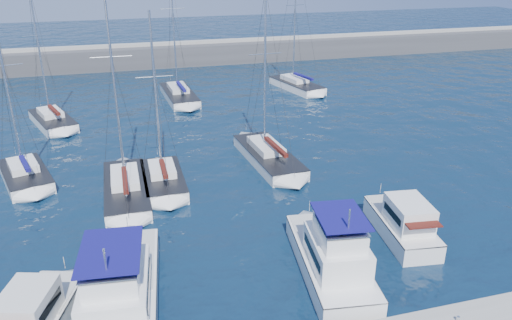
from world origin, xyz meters
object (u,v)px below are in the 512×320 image
object	(u,v)px
sailboat_mid_b	(126,189)
sailboat_back_c	(296,85)
motor_yacht_stbd_inner	(332,258)
sailboat_mid_a	(25,175)
motor_yacht_port_outer	(37,318)
sailboat_mid_d	(268,156)
sailboat_back_a	(53,120)
motor_yacht_stbd_outer	(403,224)
sailboat_back_b	(179,95)
sailboat_mid_c	(163,180)
motor_yacht_port_inner	(119,294)

from	to	relation	value
sailboat_mid_b	sailboat_back_c	distance (m)	33.43
motor_yacht_stbd_inner	sailboat_mid_a	distance (m)	25.09
sailboat_mid_a	sailboat_mid_b	world-z (taller)	sailboat_mid_b
motor_yacht_port_outer	sailboat_mid_b	size ratio (longest dim) A/B	0.40
sailboat_mid_d	sailboat_back_a	xyz separation A→B (m)	(-18.44, 14.99, 0.02)
sailboat_mid_a	sailboat_mid_d	world-z (taller)	sailboat_mid_d
motor_yacht_stbd_outer	sailboat_mid_d	size ratio (longest dim) A/B	0.48
sailboat_back_b	sailboat_back_c	size ratio (longest dim) A/B	1.00
motor_yacht_port_outer	sailboat_mid_d	xyz separation A→B (m)	(16.28, 16.78, -0.44)
sailboat_mid_c	sailboat_back_a	world-z (taller)	sailboat_back_a
sailboat_back_a	sailboat_back_c	world-z (taller)	sailboat_back_c
sailboat_mid_a	sailboat_back_b	bearing A→B (deg)	36.91
sailboat_back_b	motor_yacht_port_outer	bearing A→B (deg)	-110.37
motor_yacht_stbd_outer	motor_yacht_stbd_inner	bearing A→B (deg)	-150.00
sailboat_mid_d	sailboat_back_a	distance (m)	23.76
sailboat_mid_c	sailboat_back_b	size ratio (longest dim) A/B	0.79
motor_yacht_port_inner	sailboat_back_b	bearing A→B (deg)	84.11
motor_yacht_stbd_inner	sailboat_back_b	distance (m)	37.63
motor_yacht_port_inner	sailboat_mid_a	xyz separation A→B (m)	(-6.66, 17.54, -0.60)
sailboat_mid_d	sailboat_back_a	world-z (taller)	sailboat_mid_d
motor_yacht_stbd_outer	sailboat_back_a	world-z (taller)	sailboat_back_a
sailboat_mid_b	sailboat_back_b	distance (m)	25.42
motor_yacht_stbd_inner	sailboat_mid_b	size ratio (longest dim) A/B	0.58
sailboat_mid_c	sailboat_back_a	size ratio (longest dim) A/B	0.92
sailboat_mid_b	sailboat_back_b	bearing A→B (deg)	73.61
sailboat_mid_a	sailboat_mid_c	size ratio (longest dim) A/B	1.08
motor_yacht_port_outer	sailboat_back_b	size ratio (longest dim) A/B	0.39
sailboat_mid_a	sailboat_back_a	distance (m)	13.73
sailboat_back_a	sailboat_back_b	distance (m)	15.05
motor_yacht_port_inner	motor_yacht_stbd_inner	world-z (taller)	same
sailboat_mid_b	sailboat_back_a	size ratio (longest dim) A/B	1.12
motor_yacht_stbd_outer	motor_yacht_port_inner	bearing A→B (deg)	-164.78
sailboat_mid_d	sailboat_mid_b	bearing A→B (deg)	-169.49
sailboat_mid_a	sailboat_back_a	size ratio (longest dim) A/B	1.00
sailboat_mid_c	sailboat_back_b	world-z (taller)	sailboat_back_b
sailboat_mid_a	sailboat_mid_c	world-z (taller)	sailboat_mid_a
sailboat_mid_c	motor_yacht_stbd_outer	bearing A→B (deg)	-40.34
motor_yacht_port_inner	motor_yacht_stbd_outer	xyz separation A→B (m)	(17.07, 2.45, -0.19)
motor_yacht_port_inner	motor_yacht_stbd_inner	bearing A→B (deg)	5.81
motor_yacht_port_inner	sailboat_back_c	world-z (taller)	sailboat_back_c
motor_yacht_port_outer	sailboat_mid_c	distance (m)	16.14
sailboat_mid_c	sailboat_back_a	distance (m)	19.73
sailboat_mid_a	sailboat_back_c	world-z (taller)	sailboat_back_c
sailboat_mid_c	sailboat_mid_d	distance (m)	9.35
sailboat_back_b	sailboat_mid_a	bearing A→B (deg)	-129.50
motor_yacht_port_inner	motor_yacht_stbd_inner	distance (m)	11.24
motor_yacht_stbd_inner	sailboat_back_a	world-z (taller)	sailboat_back_a
motor_yacht_stbd_inner	sailboat_back_c	distance (m)	39.81
sailboat_mid_a	sailboat_mid_b	xyz separation A→B (m)	(7.40, -4.50, -0.00)
sailboat_mid_d	sailboat_back_b	size ratio (longest dim) A/B	0.86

